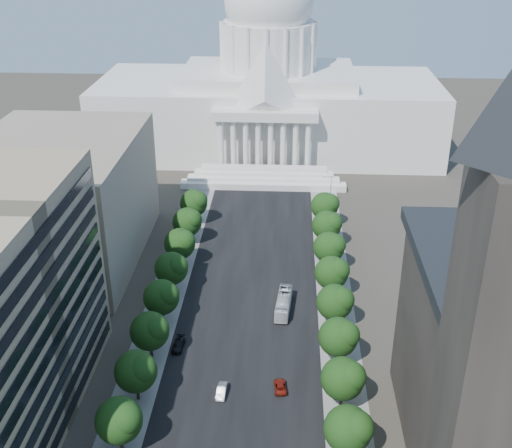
% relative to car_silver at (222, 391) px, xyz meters
% --- Properties ---
extents(road_asphalt, '(30.00, 260.00, 0.01)m').
position_rel_car_silver_xyz_m(road_asphalt, '(3.22, 40.00, -0.76)').
color(road_asphalt, black).
rests_on(road_asphalt, ground).
extents(sidewalk_left, '(8.00, 260.00, 0.02)m').
position_rel_car_silver_xyz_m(sidewalk_left, '(-15.78, 40.00, -0.76)').
color(sidewalk_left, gray).
rests_on(sidewalk_left, ground).
extents(sidewalk_right, '(8.00, 260.00, 0.02)m').
position_rel_car_silver_xyz_m(sidewalk_right, '(22.22, 40.00, -0.76)').
color(sidewalk_right, gray).
rests_on(sidewalk_right, ground).
extents(capitol, '(120.00, 56.00, 73.00)m').
position_rel_car_silver_xyz_m(capitol, '(3.22, 134.89, 19.25)').
color(capitol, white).
rests_on(capitol, ground).
extents(office_block_left_far, '(38.00, 52.00, 30.00)m').
position_rel_car_silver_xyz_m(office_block_left_far, '(-44.78, 50.00, 14.24)').
color(office_block_left_far, gray).
rests_on(office_block_left_far, ground).
extents(tree_l_c, '(7.79, 7.60, 9.97)m').
position_rel_car_silver_xyz_m(tree_l_c, '(-14.44, -14.20, 5.70)').
color(tree_l_c, '#33261C').
rests_on(tree_l_c, ground).
extents(tree_l_d, '(7.79, 7.60, 9.97)m').
position_rel_car_silver_xyz_m(tree_l_d, '(-14.44, -2.20, 5.70)').
color(tree_l_d, '#33261C').
rests_on(tree_l_d, ground).
extents(tree_l_e, '(7.79, 7.60, 9.97)m').
position_rel_car_silver_xyz_m(tree_l_e, '(-14.44, 9.80, 5.70)').
color(tree_l_e, '#33261C').
rests_on(tree_l_e, ground).
extents(tree_l_f, '(7.79, 7.60, 9.97)m').
position_rel_car_silver_xyz_m(tree_l_f, '(-14.44, 21.80, 5.70)').
color(tree_l_f, '#33261C').
rests_on(tree_l_f, ground).
extents(tree_l_g, '(7.79, 7.60, 9.97)m').
position_rel_car_silver_xyz_m(tree_l_g, '(-14.44, 33.80, 5.70)').
color(tree_l_g, '#33261C').
rests_on(tree_l_g, ground).
extents(tree_l_h, '(7.79, 7.60, 9.97)m').
position_rel_car_silver_xyz_m(tree_l_h, '(-14.44, 45.80, 5.70)').
color(tree_l_h, '#33261C').
rests_on(tree_l_h, ground).
extents(tree_l_i, '(7.79, 7.60, 9.97)m').
position_rel_car_silver_xyz_m(tree_l_i, '(-14.44, 57.80, 5.70)').
color(tree_l_i, '#33261C').
rests_on(tree_l_i, ground).
extents(tree_l_j, '(7.79, 7.60, 9.97)m').
position_rel_car_silver_xyz_m(tree_l_j, '(-14.44, 69.80, 5.70)').
color(tree_l_j, '#33261C').
rests_on(tree_l_j, ground).
extents(tree_r_c, '(7.79, 7.60, 9.97)m').
position_rel_car_silver_xyz_m(tree_r_c, '(21.56, -14.20, 5.70)').
color(tree_r_c, '#33261C').
rests_on(tree_r_c, ground).
extents(tree_r_d, '(7.79, 7.60, 9.97)m').
position_rel_car_silver_xyz_m(tree_r_d, '(21.56, -2.20, 5.70)').
color(tree_r_d, '#33261C').
rests_on(tree_r_d, ground).
extents(tree_r_e, '(7.79, 7.60, 9.97)m').
position_rel_car_silver_xyz_m(tree_r_e, '(21.56, 9.80, 5.70)').
color(tree_r_e, '#33261C').
rests_on(tree_r_e, ground).
extents(tree_r_f, '(7.79, 7.60, 9.97)m').
position_rel_car_silver_xyz_m(tree_r_f, '(21.56, 21.80, 5.70)').
color(tree_r_f, '#33261C').
rests_on(tree_r_f, ground).
extents(tree_r_g, '(7.79, 7.60, 9.97)m').
position_rel_car_silver_xyz_m(tree_r_g, '(21.56, 33.80, 5.70)').
color(tree_r_g, '#33261C').
rests_on(tree_r_g, ground).
extents(tree_r_h, '(7.79, 7.60, 9.97)m').
position_rel_car_silver_xyz_m(tree_r_h, '(21.56, 45.80, 5.70)').
color(tree_r_h, '#33261C').
rests_on(tree_r_h, ground).
extents(tree_r_i, '(7.79, 7.60, 9.97)m').
position_rel_car_silver_xyz_m(tree_r_i, '(21.56, 57.80, 5.70)').
color(tree_r_i, '#33261C').
rests_on(tree_r_i, ground).
extents(tree_r_j, '(7.79, 7.60, 9.97)m').
position_rel_car_silver_xyz_m(tree_r_j, '(21.56, 69.80, 5.70)').
color(tree_r_j, '#33261C').
rests_on(tree_r_j, ground).
extents(streetlight_b, '(2.61, 0.44, 9.00)m').
position_rel_car_silver_xyz_m(streetlight_b, '(23.12, -15.00, 5.07)').
color(streetlight_b, gray).
rests_on(streetlight_b, ground).
extents(streetlight_c, '(2.61, 0.44, 9.00)m').
position_rel_car_silver_xyz_m(streetlight_c, '(23.12, 10.00, 5.07)').
color(streetlight_c, gray).
rests_on(streetlight_c, ground).
extents(streetlight_d, '(2.61, 0.44, 9.00)m').
position_rel_car_silver_xyz_m(streetlight_d, '(23.12, 35.00, 5.07)').
color(streetlight_d, gray).
rests_on(streetlight_d, ground).
extents(streetlight_e, '(2.61, 0.44, 9.00)m').
position_rel_car_silver_xyz_m(streetlight_e, '(23.12, 60.00, 5.07)').
color(streetlight_e, gray).
rests_on(streetlight_e, ground).
extents(streetlight_f, '(2.61, 0.44, 9.00)m').
position_rel_car_silver_xyz_m(streetlight_f, '(23.12, 85.00, 5.07)').
color(streetlight_f, gray).
rests_on(streetlight_f, ground).
extents(car_silver, '(1.88, 4.67, 1.51)m').
position_rel_car_silver_xyz_m(car_silver, '(0.00, 0.00, 0.00)').
color(car_silver, '#B5B8BD').
rests_on(car_silver, ground).
extents(car_red, '(2.64, 4.88, 1.30)m').
position_rel_car_silver_xyz_m(car_red, '(10.51, 1.92, -0.11)').
color(car_red, maroon).
rests_on(car_red, ground).
extents(car_dark_b, '(2.35, 5.24, 1.49)m').
position_rel_car_silver_xyz_m(car_dark_b, '(-10.01, 13.15, -0.01)').
color(car_dark_b, black).
rests_on(car_dark_b, ground).
extents(city_bus, '(3.89, 12.31, 3.37)m').
position_rel_car_silver_xyz_m(city_bus, '(10.75, 27.95, 0.93)').
color(city_bus, silver).
rests_on(city_bus, ground).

